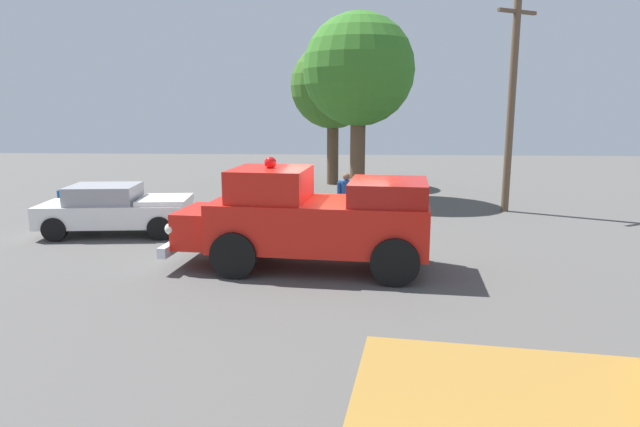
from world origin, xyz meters
The scene contains 11 objects.
ground_plane centered at (0.00, 0.00, 0.00)m, with size 60.00×60.00×0.00m, color #514F4C.
vintage_fire_truck centered at (-0.49, 0.61, 1.20)m, with size 2.83×6.13×2.59m.
classic_hot_rod centered at (2.67, 6.55, 0.75)m, with size 2.33×4.54×1.46m.
lawn_chair_near_truck centered at (2.41, -0.25, 0.59)m, with size 0.56×0.57×1.02m.
lawn_chair_by_car centered at (4.43, 8.99, 0.59)m, with size 0.69×0.69×1.02m.
lawn_chair_spare centered at (3.26, 2.49, 0.59)m, with size 0.69×0.69×1.02m.
spectator_seated centered at (2.28, -0.23, 0.70)m, with size 0.58×0.44×1.29m.
spectator_standing centered at (4.19, -0.18, 0.96)m, with size 0.43×0.61×1.68m.
oak_tree_left centered at (9.47, -0.58, 5.08)m, with size 4.41×4.41×7.34m.
oak_tree_right centered at (13.66, 0.57, 4.61)m, with size 4.01×4.01×6.66m.
utility_pole centered at (6.97, -5.87, 3.87)m, with size 0.96×1.53×7.45m.
Camera 1 is at (-12.90, -0.32, 3.73)m, focal length 30.95 mm.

